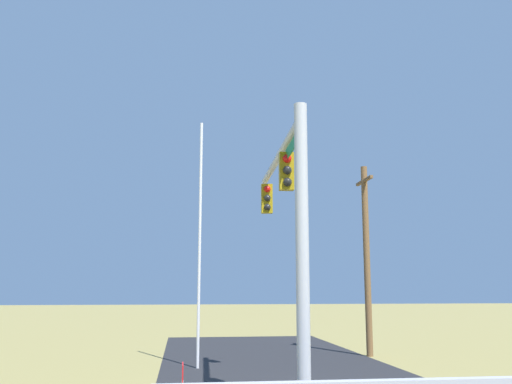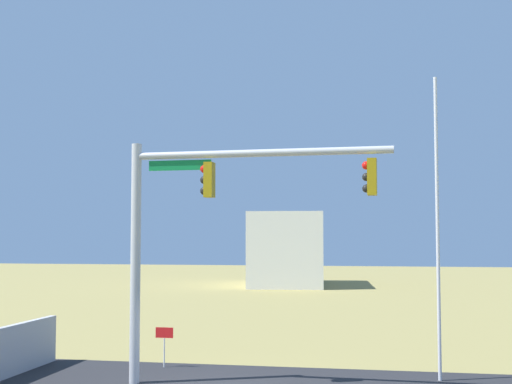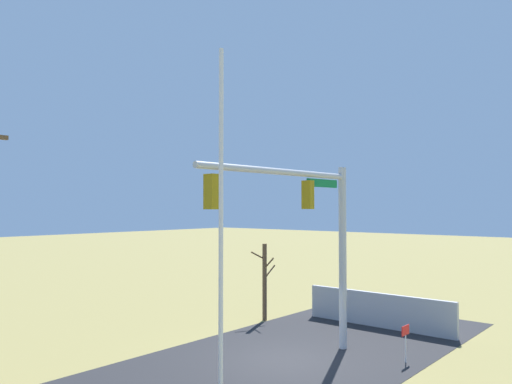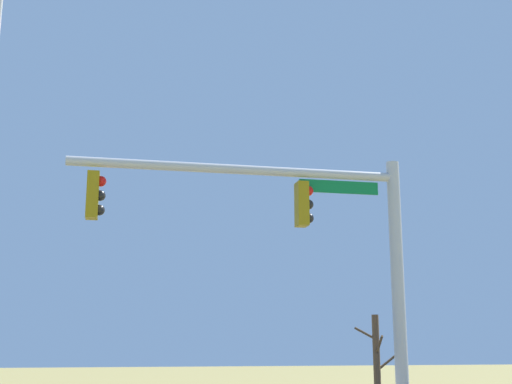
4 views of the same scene
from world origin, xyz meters
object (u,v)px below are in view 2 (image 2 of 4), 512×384
(distant_building, at_px, (288,249))
(open_sign, at_px, (164,338))
(signal_mast, at_px, (202,214))
(flagpole, at_px, (438,227))

(distant_building, bearing_deg, open_sign, 176.85)
(signal_mast, height_order, flagpole, flagpole)
(signal_mast, relative_size, flagpole, 0.84)
(open_sign, height_order, distant_building, distant_building)
(signal_mast, xyz_separation_m, flagpole, (-6.37, -1.95, -0.35))
(flagpole, relative_size, distant_building, 0.80)
(distant_building, bearing_deg, signal_mast, 179.36)
(signal_mast, height_order, open_sign, signal_mast)
(signal_mast, height_order, distant_building, signal_mast)
(flagpole, xyz_separation_m, open_sign, (8.21, -0.53, -3.39))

